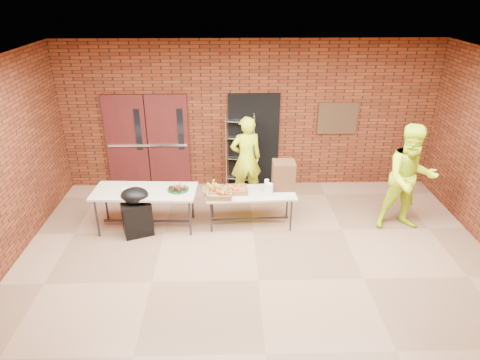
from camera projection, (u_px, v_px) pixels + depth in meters
name	position (u px, v px, depth m)	size (l,w,h in m)	color
room	(260.00, 188.00, 5.97)	(8.08, 7.08, 3.28)	#846247
double_doors	(148.00, 142.00, 9.27)	(1.78, 0.12, 2.10)	#471514
dark_doorway	(253.00, 141.00, 9.34)	(1.10, 0.06, 2.10)	black
bronze_plaque	(338.00, 118.00, 9.16)	(0.85, 0.04, 0.70)	#3B2817
wire_rack	(240.00, 152.00, 9.30)	(0.62, 0.21, 1.69)	silver
table_left	(145.00, 194.00, 7.80)	(1.91, 0.87, 0.77)	#C4B595
table_right	(251.00, 195.00, 7.94)	(1.67, 0.76, 0.68)	#C4B595
basket_bananas	(214.00, 191.00, 7.85)	(0.41, 0.32, 0.13)	olive
basket_oranges	(237.00, 190.00, 7.89)	(0.41, 0.32, 0.13)	olive
basket_apples	(219.00, 194.00, 7.71)	(0.44, 0.35, 0.14)	olive
muffin_tray	(178.00, 188.00, 7.78)	(0.39, 0.39, 0.10)	#12471C
napkin_box	(127.00, 190.00, 7.75)	(0.17, 0.12, 0.06)	white
coffee_dispenser	(283.00, 175.00, 7.96)	(0.41, 0.37, 0.54)	#4F2C1B
cup_stack_front	(269.00, 189.00, 7.78)	(0.08, 0.08, 0.23)	white
cup_stack_mid	(271.00, 190.00, 7.74)	(0.08, 0.08, 0.24)	white
cup_stack_back	(267.00, 186.00, 7.89)	(0.08, 0.08, 0.24)	white
covered_grill	(136.00, 211.00, 7.71)	(0.62, 0.57, 0.92)	black
volunteer_woman	(246.00, 159.00, 8.81)	(0.66, 0.43, 1.80)	#D9FF1C
volunteer_man	(410.00, 178.00, 7.68)	(0.98, 0.76, 2.01)	#D9FF1C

